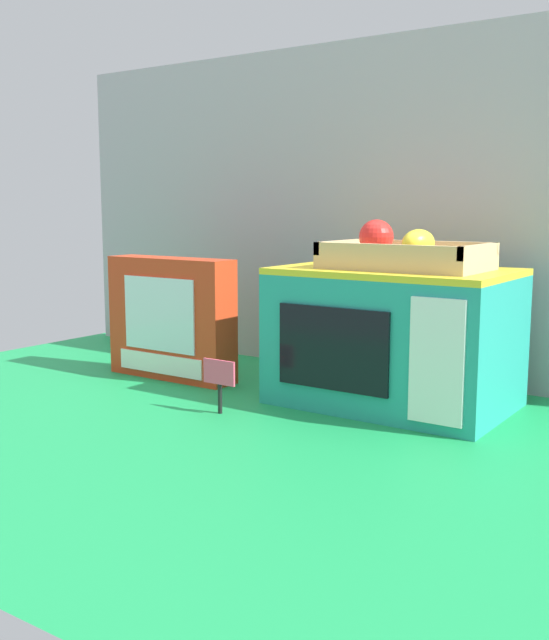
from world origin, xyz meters
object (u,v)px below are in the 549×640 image
toy_microwave (394,337)px  price_sign (219,378)px  food_groups_crate (403,255)px  cookie_set_box (171,318)px

toy_microwave → price_sign: (-0.23, -0.24, -0.06)m
food_groups_crate → price_sign: (-0.25, -0.23, -0.22)m
toy_microwave → food_groups_crate: food_groups_crate is taller
food_groups_crate → toy_microwave: bearing=154.4°
food_groups_crate → cookie_set_box: 0.55m
food_groups_crate → price_sign: bearing=-137.1°
food_groups_crate → cookie_set_box: (-0.52, -0.06, -0.15)m
cookie_set_box → price_sign: 0.33m
toy_microwave → price_sign: size_ratio=4.28×
cookie_set_box → price_sign: cookie_set_box is taller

